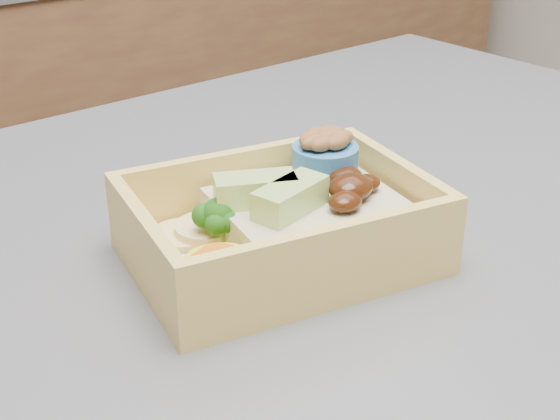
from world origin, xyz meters
TOP-DOWN VIEW (x-y plane):
  - bento_box at (0.16, 0.00)m, footprint 0.19×0.16m

SIDE VIEW (x-z plane):
  - bento_box at x=0.16m, z-range 0.91..0.97m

